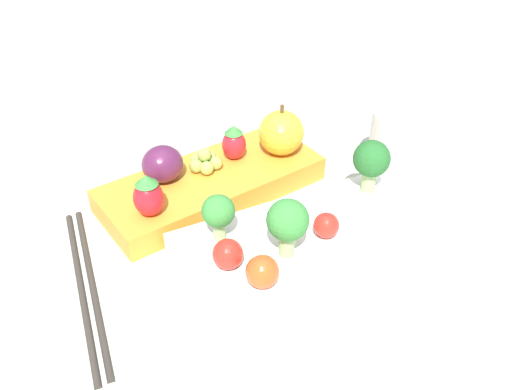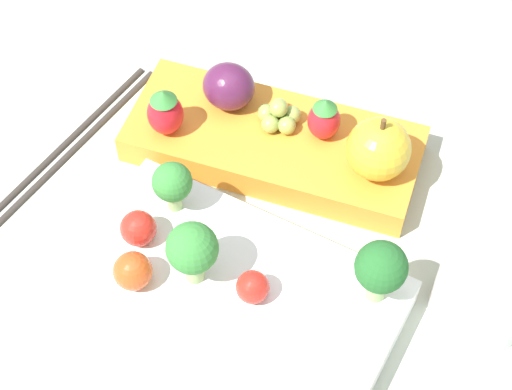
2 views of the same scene
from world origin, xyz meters
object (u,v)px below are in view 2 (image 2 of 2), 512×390
Objects in this scene: bento_box_fruit at (273,144)px; broccoli_floret_2 at (381,269)px; bento_box_savoury at (236,291)px; cherry_tomato_1 at (133,271)px; apple at (379,149)px; chopsticks_pair at (64,151)px; broccoli_floret_1 at (192,250)px; grape_cluster at (278,115)px; strawberry_0 at (165,112)px; cherry_tomato_2 at (138,228)px; drinking_cup at (488,284)px; broccoli_floret_0 at (172,183)px; cherry_tomato_0 at (253,287)px; plum at (229,86)px; strawberry_1 at (324,118)px.

broccoli_floret_2 reaches higher than bento_box_fruit.
cherry_tomato_1 is at bearing 21.33° from bento_box_savoury.
apple reaches higher than chopsticks_pair.
apple is at bearing -123.03° from broccoli_floret_1.
broccoli_floret_2 is at bearing -161.88° from cherry_tomato_1.
bento_box_savoury is at bearing -167.22° from broccoli_floret_1.
strawberry_0 is at bearing 25.94° from grape_cluster.
apple is (0.03, -0.10, -0.01)m from broccoli_floret_2.
grape_cluster is at bearing -45.62° from broccoli_floret_2.
bento_box_fruit is 0.17m from chopsticks_pair.
cherry_tomato_2 is at bearing 41.54° from apple.
cherry_tomato_1 is 0.34× the size of drinking_cup.
cherry_tomato_1 is at bearing 51.00° from apple.
broccoli_floret_2 reaches higher than broccoli_floret_0.
bento_box_fruit is 0.20m from drinking_cup.
cherry_tomato_0 is (0.08, 0.03, -0.02)m from broccoli_floret_2.
bento_box_fruit is (0.02, -0.13, -0.00)m from bento_box_savoury.
broccoli_floret_0 is 0.07m from cherry_tomato_1.
cherry_tomato_2 is (0.08, -0.01, 0.03)m from bento_box_savoury.
broccoli_floret_2 is 1.31× the size of plum.
drinking_cup is at bearing 156.57° from bento_box_fruit.
cherry_tomato_0 is at bearing 117.99° from plum.
plum is 0.05m from grape_cluster.
bento_box_fruit is 0.16m from broccoli_floret_2.
broccoli_floret_1 reaches higher than broccoli_floret_0.
chopsticks_pair is (0.11, 0.08, -0.04)m from plum.
strawberry_0 is at bearing -11.40° from drinking_cup.
cherry_tomato_2 is 0.24m from drinking_cup.
strawberry_0 is at bearing -60.22° from broccoli_floret_0.
broccoli_floret_2 is 0.26× the size of chopsticks_pair.
bento_box_fruit is at bearing -42.92° from broccoli_floret_2.
apple is 0.71× the size of drinking_cup.
grape_cluster is at bearing 3.19° from strawberry_1.
broccoli_floret_2 is 0.09m from cherry_tomato_0.
cherry_tomato_0 reaches higher than bento_box_savoury.
cherry_tomato_0 is 0.59× the size of strawberry_1.
bento_box_savoury is at bearing 114.41° from plum.
broccoli_floret_2 is at bearing 21.72° from drinking_cup.
broccoli_floret_2 is 0.08m from drinking_cup.
broccoli_floret_0 is at bearing -30.77° from cherry_tomato_0.
strawberry_1 is at bearing -126.66° from broccoli_floret_0.
broccoli_floret_1 is 0.18m from chopsticks_pair.
broccoli_floret_2 is 0.15m from strawberry_1.
chopsticks_pair is (0.16, 0.07, -0.03)m from grape_cluster.
apple is at bearing -129.00° from cherry_tomato_1.
broccoli_floret_0 reaches higher than bento_box_savoury.
strawberry_0 is at bearing -74.14° from cherry_tomato_1.
chopsticks_pair is at bearing 24.08° from strawberry_0.
cherry_tomato_2 is 0.33× the size of drinking_cup.
grape_cluster is (-0.04, -0.10, -0.02)m from broccoli_floret_0.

